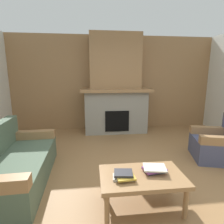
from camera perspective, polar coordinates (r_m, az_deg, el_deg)
name	(u,v)px	position (r m, az deg, el deg)	size (l,w,h in m)	color
ground	(137,182)	(2.97, 7.96, -21.02)	(9.00, 9.00, 0.00)	olive
wall_back_wood_panel	(114,83)	(5.46, 0.56, 9.02)	(6.00, 0.12, 2.70)	#997047
fireplace	(115,91)	(5.10, 1.07, 6.74)	(1.90, 0.82, 2.70)	gray
couch	(13,165)	(3.16, -28.63, -14.40)	(0.91, 1.83, 0.85)	#4C604C
armchair	(218,144)	(4.05, 30.30, -8.80)	(0.94, 0.94, 0.85)	#474C6B
coffee_table	(142,179)	(2.33, 9.39, -20.06)	(1.00, 0.60, 0.43)	#997047
book_stack_near_edge	(124,175)	(2.20, 3.76, -19.27)	(0.26, 0.23, 0.07)	beige
book_stack_center	(154,169)	(2.37, 13.22, -17.07)	(0.30, 0.25, 0.07)	#2D2D33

